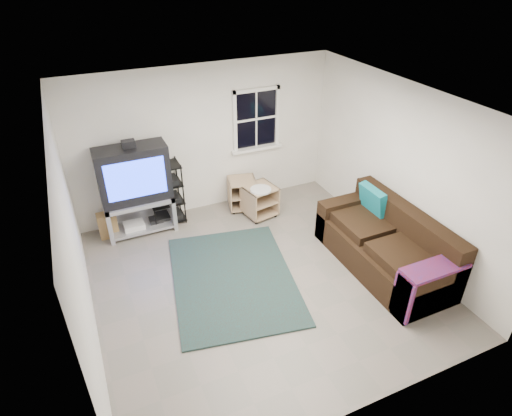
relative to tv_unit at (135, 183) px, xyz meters
name	(u,v)px	position (x,y,z in m)	size (l,w,h in m)	color
room	(256,123)	(2.27, 0.27, 0.58)	(4.60, 4.62, 4.60)	slate
tv_unit	(135,183)	(0.00, 0.00, 0.00)	(1.11, 0.56, 1.64)	#A3A3AB
av_rack	(166,197)	(0.49, 0.08, -0.41)	(0.56, 0.41, 1.12)	black
side_table_left	(242,192)	(1.86, 0.00, -0.59)	(0.59, 0.59, 0.57)	tan
side_table_right	(259,198)	(2.02, -0.38, -0.56)	(0.60, 0.60, 0.60)	tan
sofa	(386,247)	(3.14, -2.48, -0.54)	(0.99, 2.23, 1.02)	black
shag_rug	(233,278)	(0.95, -1.84, -0.88)	(1.70, 2.34, 0.03)	black
paper_bag	(108,225)	(-0.54, 0.03, -0.68)	(0.30, 0.19, 0.43)	#9E7746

